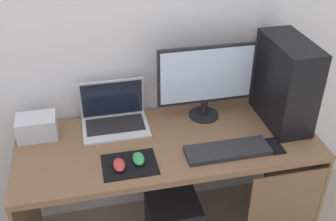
# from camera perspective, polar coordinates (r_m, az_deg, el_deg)

# --- Properties ---
(wall_back) EXTENTS (4.00, 0.05, 2.60)m
(wall_back) POSITION_cam_1_polar(r_m,az_deg,el_deg) (2.15, -2.04, 13.85)
(wall_back) COLOR silver
(wall_back) RESTS_ON ground_plane
(desk) EXTENTS (1.54, 0.62, 0.73)m
(desk) POSITION_cam_1_polar(r_m,az_deg,el_deg) (2.19, 0.56, -7.17)
(desk) COLOR brown
(desk) RESTS_ON ground_plane
(pc_tower) EXTENTS (0.19, 0.41, 0.47)m
(pc_tower) POSITION_cam_1_polar(r_m,az_deg,el_deg) (2.23, 16.03, 3.78)
(pc_tower) COLOR black
(pc_tower) RESTS_ON desk
(monitor) EXTENTS (0.53, 0.17, 0.43)m
(monitor) POSITION_cam_1_polar(r_m,az_deg,el_deg) (2.18, 5.36, 4.35)
(monitor) COLOR black
(monitor) RESTS_ON desk
(laptop) EXTENTS (0.35, 0.24, 0.24)m
(laptop) POSITION_cam_1_polar(r_m,az_deg,el_deg) (2.21, -7.50, -0.94)
(laptop) COLOR #B7BCC6
(laptop) RESTS_ON desk
(projector) EXTENTS (0.20, 0.14, 0.12)m
(projector) POSITION_cam_1_polar(r_m,az_deg,el_deg) (2.21, -17.81, -2.20)
(projector) COLOR #B7BCC6
(projector) RESTS_ON desk
(keyboard) EXTENTS (0.42, 0.14, 0.02)m
(keyboard) POSITION_cam_1_polar(r_m,az_deg,el_deg) (2.04, 8.30, -5.53)
(keyboard) COLOR #232326
(keyboard) RESTS_ON desk
(mousepad) EXTENTS (0.26, 0.20, 0.00)m
(mousepad) POSITION_cam_1_polar(r_m,az_deg,el_deg) (1.96, -5.38, -7.51)
(mousepad) COLOR black
(mousepad) RESTS_ON desk
(mouse_left) EXTENTS (0.06, 0.10, 0.03)m
(mouse_left) POSITION_cam_1_polar(r_m,az_deg,el_deg) (1.96, -4.14, -6.72)
(mouse_left) COLOR #338C4C
(mouse_left) RESTS_ON mousepad
(mouse_right) EXTENTS (0.06, 0.10, 0.03)m
(mouse_right) POSITION_cam_1_polar(r_m,az_deg,el_deg) (1.93, -6.83, -7.54)
(mouse_right) COLOR #B23333
(mouse_right) RESTS_ON mousepad
(cell_phone) EXTENTS (0.07, 0.13, 0.01)m
(cell_phone) POSITION_cam_1_polar(r_m,az_deg,el_deg) (2.13, 14.61, -4.81)
(cell_phone) COLOR black
(cell_phone) RESTS_ON desk
(subwoofer) EXTENTS (0.29, 0.29, 0.29)m
(subwoofer) POSITION_cam_1_polar(r_m,az_deg,el_deg) (2.50, 0.70, -14.89)
(subwoofer) COLOR black
(subwoofer) RESTS_ON ground_plane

